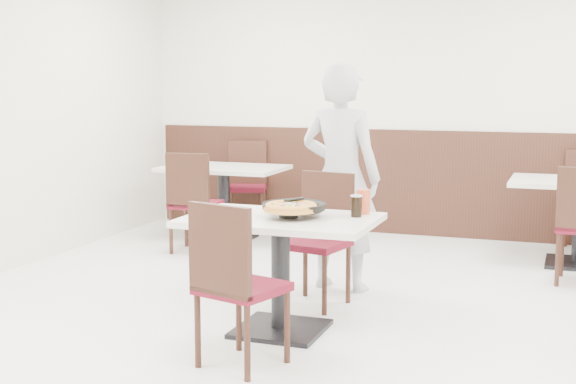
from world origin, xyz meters
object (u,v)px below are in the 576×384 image
(diner_person, at_px, (341,177))
(red_cup, at_px, (363,202))
(main_table, at_px, (281,275))
(chair_near, at_px, (242,284))
(chair_far, at_px, (315,241))
(pizza_pan, at_px, (294,210))
(side_plate, at_px, (216,217))
(bg_table_left, at_px, (224,203))
(bg_chair_left_near, at_px, (196,202))
(pizza, at_px, (291,209))
(cola_glass, at_px, (356,207))
(bg_chair_left_far, at_px, (246,186))

(diner_person, bearing_deg, red_cup, 122.32)
(main_table, bearing_deg, chair_near, -88.85)
(chair_far, bearing_deg, diner_person, -83.06)
(chair_far, height_order, red_cup, chair_far)
(pizza_pan, bearing_deg, side_plate, -155.15)
(chair_near, height_order, red_cup, chair_near)
(bg_table_left, bearing_deg, chair_near, -64.04)
(chair_near, distance_m, bg_chair_left_near, 3.13)
(bg_chair_left_near, bearing_deg, main_table, -55.43)
(pizza, bearing_deg, side_plate, -162.29)
(side_plate, distance_m, bg_chair_left_near, 2.53)
(diner_person, bearing_deg, chair_far, 92.99)
(pizza_pan, bearing_deg, diner_person, 91.00)
(cola_glass, xyz_separation_m, red_cup, (0.01, 0.13, 0.02))
(bg_chair_left_far, bearing_deg, cola_glass, 106.70)
(bg_table_left, bearing_deg, red_cup, -48.74)
(side_plate, bearing_deg, bg_chair_left_near, 119.34)
(diner_person, bearing_deg, pizza_pan, 98.45)
(main_table, bearing_deg, bg_chair_left_near, 128.34)
(chair_near, relative_size, pizza, 2.75)
(chair_near, xyz_separation_m, bg_chair_left_far, (-1.62, 3.92, 0.00))
(main_table, bearing_deg, chair_far, 88.39)
(main_table, xyz_separation_m, pizza_pan, (0.08, 0.04, 0.42))
(red_cup, height_order, bg_chair_left_near, bg_chair_left_near)
(chair_near, height_order, cola_glass, chair_near)
(chair_near, xyz_separation_m, bg_table_left, (-1.60, 3.29, -0.10))
(main_table, relative_size, bg_table_left, 1.00)
(chair_far, bearing_deg, red_cup, 152.96)
(chair_far, distance_m, pizza_pan, 0.69)
(chair_far, distance_m, pizza, 0.76)
(pizza_pan, relative_size, side_plate, 1.87)
(chair_near, relative_size, pizza_pan, 2.65)
(pizza_pan, bearing_deg, chair_far, 95.60)
(pizza_pan, distance_m, bg_chair_left_near, 2.62)
(bg_table_left, relative_size, bg_chair_left_near, 1.26)
(pizza, relative_size, cola_glass, 2.66)
(pizza, height_order, red_cup, red_cup)
(side_plate, xyz_separation_m, bg_chair_left_far, (-1.24, 3.43, -0.28))
(pizza_pan, distance_m, pizza, 0.07)
(diner_person, height_order, bg_table_left, diner_person)
(main_table, relative_size, pizza_pan, 3.35)
(chair_near, relative_size, bg_chair_left_far, 1.00)
(pizza_pan, xyz_separation_m, pizza, (0.00, -0.06, 0.02))
(main_table, distance_m, diner_person, 1.27)
(pizza, height_order, cola_glass, cola_glass)
(side_plate, distance_m, bg_chair_left_far, 3.66)
(chair_near, distance_m, side_plate, 0.68)
(side_plate, relative_size, diner_person, 0.11)
(diner_person, bearing_deg, cola_glass, 118.86)
(main_table, height_order, side_plate, side_plate)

